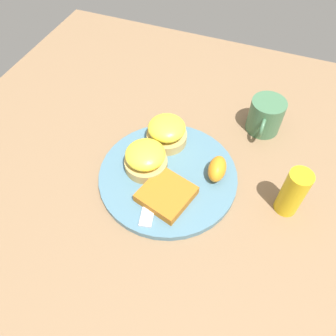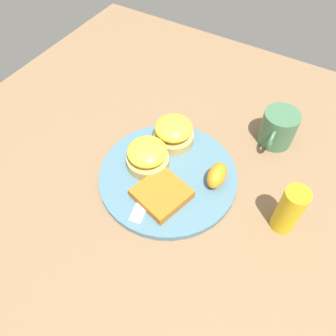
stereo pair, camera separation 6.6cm
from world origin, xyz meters
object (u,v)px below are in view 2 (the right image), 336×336
at_px(orange_wedge, 217,175).
at_px(condiment_bottle, 289,210).
at_px(fork, 149,187).
at_px(sandwich_benedict_right, 148,155).
at_px(sandwich_benedict_left, 174,132).
at_px(cup, 278,128).
at_px(hashbrown_patty, 162,194).

height_order(orange_wedge, condiment_bottle, condiment_bottle).
xyz_separation_m(orange_wedge, fork, (0.08, -0.11, -0.02)).
bearing_deg(sandwich_benedict_right, condiment_bottle, 92.84).
xyz_separation_m(sandwich_benedict_left, fork, (0.13, 0.02, -0.03)).
relative_size(sandwich_benedict_right, orange_wedge, 1.48).
distance_m(fork, cup, 0.31).
height_order(hashbrown_patty, condiment_bottle, condiment_bottle).
bearing_deg(orange_wedge, fork, -53.18).
xyz_separation_m(orange_wedge, condiment_bottle, (0.02, 0.15, 0.02)).
height_order(sandwich_benedict_right, orange_wedge, sandwich_benedict_right).
bearing_deg(sandwich_benedict_left, hashbrown_patty, 20.98).
bearing_deg(hashbrown_patty, sandwich_benedict_right, -129.68).
relative_size(hashbrown_patty, fork, 0.48).
relative_size(hashbrown_patty, condiment_bottle, 0.85).
distance_m(sandwich_benedict_right, condiment_bottle, 0.29).
distance_m(orange_wedge, condiment_bottle, 0.15).
height_order(fork, cup, cup).
xyz_separation_m(sandwich_benedict_left, orange_wedge, (0.05, 0.13, -0.01)).
bearing_deg(fork, sandwich_benedict_right, -145.56).
xyz_separation_m(cup, condiment_bottle, (0.20, 0.09, 0.01)).
height_order(hashbrown_patty, fork, hashbrown_patty).
xyz_separation_m(sandwich_benedict_right, condiment_bottle, (-0.01, 0.29, 0.01)).
bearing_deg(hashbrown_patty, fork, -98.74).
bearing_deg(sandwich_benedict_left, orange_wedge, 67.93).
relative_size(fork, cup, 1.83).
bearing_deg(cup, sandwich_benedict_right, -43.71).
height_order(sandwich_benedict_left, fork, sandwich_benedict_left).
bearing_deg(hashbrown_patty, condiment_bottle, 107.22).
xyz_separation_m(sandwich_benedict_left, condiment_bottle, (0.07, 0.28, 0.01)).
relative_size(sandwich_benedict_right, hashbrown_patty, 0.97).
bearing_deg(sandwich_benedict_right, hashbrown_patty, 50.32).
height_order(hashbrown_patty, orange_wedge, orange_wedge).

